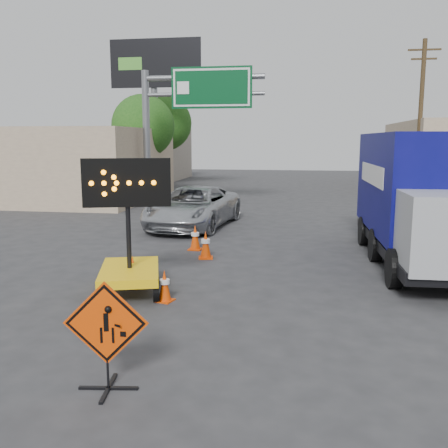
% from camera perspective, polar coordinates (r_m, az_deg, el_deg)
% --- Properties ---
extents(ground, '(100.00, 100.00, 0.00)m').
position_cam_1_polar(ground, '(7.77, -3.42, -16.25)').
color(ground, '#2D2D30').
rests_on(ground, ground).
extents(curb_right, '(0.40, 60.00, 0.12)m').
position_cam_1_polar(curb_right, '(22.77, 23.51, 0.41)').
color(curb_right, gray).
rests_on(curb_right, ground).
extents(storefront_left_near, '(14.00, 10.00, 4.00)m').
position_cam_1_polar(storefront_left_near, '(31.03, -20.95, 6.43)').
color(storefront_left_near, '#C1AA8C').
rests_on(storefront_left_near, ground).
extents(storefront_left_far, '(12.00, 10.00, 4.40)m').
position_cam_1_polar(storefront_left_far, '(44.06, -12.91, 7.83)').
color(storefront_left_far, '#A19586').
rests_on(storefront_left_far, ground).
extents(highway_gantry, '(6.18, 0.38, 6.90)m').
position_cam_1_polar(highway_gantry, '(25.54, -4.43, 13.37)').
color(highway_gantry, slate).
rests_on(highway_gantry, ground).
extents(billboard, '(6.10, 0.54, 9.85)m').
position_cam_1_polar(billboard, '(34.38, -7.84, 16.16)').
color(billboard, slate).
rests_on(billboard, ground).
extents(utility_pole_far, '(1.80, 0.26, 9.00)m').
position_cam_1_polar(utility_pole_far, '(31.50, 21.52, 11.32)').
color(utility_pole_far, '#4E3A21').
rests_on(utility_pole_far, ground).
extents(tree_left_near, '(3.71, 3.71, 6.03)m').
position_cam_1_polar(tree_left_near, '(30.37, -9.23, 10.96)').
color(tree_left_near, '#4E3A21').
rests_on(tree_left_near, ground).
extents(tree_left_far, '(4.10, 4.10, 6.66)m').
position_cam_1_polar(tree_left_far, '(38.32, -6.84, 11.36)').
color(tree_left_far, '#4E3A21').
rests_on(tree_left_far, ground).
extents(construction_sign, '(1.15, 0.82, 1.54)m').
position_cam_1_polar(construction_sign, '(7.05, -13.31, -12.04)').
color(construction_sign, black).
rests_on(construction_sign, ground).
extents(arrow_board, '(1.84, 2.38, 3.00)m').
position_cam_1_polar(arrow_board, '(11.33, -10.75, -4.43)').
color(arrow_board, yellow).
rests_on(arrow_board, ground).
extents(pickup_truck, '(3.23, 5.91, 1.57)m').
position_cam_1_polar(pickup_truck, '(19.56, -3.51, 1.96)').
color(pickup_truck, '#B7BABF').
rests_on(pickup_truck, ground).
extents(box_truck, '(2.59, 7.58, 3.57)m').
position_cam_1_polar(box_truck, '(14.64, 21.30, 2.03)').
color(box_truck, black).
rests_on(box_truck, ground).
extents(cone_a, '(0.42, 0.42, 0.68)m').
position_cam_1_polar(cone_a, '(10.69, -6.81, -7.01)').
color(cone_a, '#EC4204').
rests_on(cone_a, ground).
extents(cone_b, '(0.48, 0.48, 0.73)m').
position_cam_1_polar(cone_b, '(11.85, -10.38, -5.32)').
color(cone_b, '#EC4204').
rests_on(cone_b, ground).
extents(cone_c, '(0.48, 0.48, 0.80)m').
position_cam_1_polar(cone_c, '(14.38, -2.11, -2.38)').
color(cone_c, '#EC4204').
rests_on(cone_c, ground).
extents(cone_d, '(0.42, 0.42, 0.78)m').
position_cam_1_polar(cone_d, '(15.51, -3.32, -1.54)').
color(cone_d, '#EC4204').
rests_on(cone_d, ground).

